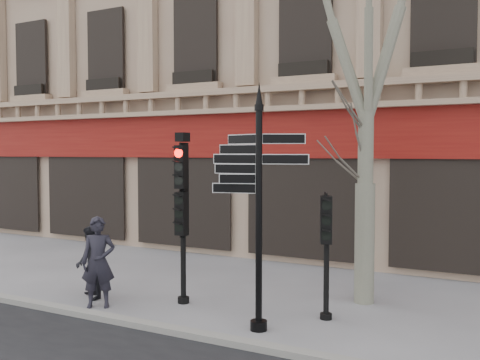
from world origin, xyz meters
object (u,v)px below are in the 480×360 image
object	(u,v)px
fingerpost	(259,165)
traffic_signal_secondary	(327,233)
pedestrian_a	(98,262)
pedestrian_b	(91,262)
traffic_signal_main	(183,196)

from	to	relation	value
fingerpost	traffic_signal_secondary	xyz separation A→B (m)	(0.84, 1.15, -1.28)
pedestrian_a	pedestrian_b	distance (m)	0.69
pedestrian_a	pedestrian_b	size ratio (longest dim) A/B	1.17
pedestrian_a	traffic_signal_main	bearing A→B (deg)	4.68
traffic_signal_main	traffic_signal_secondary	world-z (taller)	traffic_signal_main
pedestrian_b	pedestrian_a	bearing A→B (deg)	-0.20
traffic_signal_main	pedestrian_a	size ratio (longest dim) A/B	1.92
traffic_signal_secondary	traffic_signal_main	bearing A→B (deg)	163.90
traffic_signal_main	fingerpost	bearing A→B (deg)	-30.46
fingerpost	traffic_signal_secondary	bearing A→B (deg)	51.10
fingerpost	pedestrian_b	xyz separation A→B (m)	(-4.01, 0.15, -2.12)
traffic_signal_main	traffic_signal_secondary	distance (m)	3.03
traffic_signal_main	pedestrian_b	bearing A→B (deg)	-171.12
fingerpost	pedestrian_a	world-z (taller)	fingerpost
fingerpost	traffic_signal_main	distance (m)	2.35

